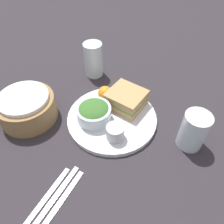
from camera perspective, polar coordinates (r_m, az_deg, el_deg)
ground_plane at (r=0.68m, az=0.00°, el=-2.01°), size 4.00×4.00×0.00m
plate at (r=0.67m, az=0.00°, el=-1.60°), size 0.27×0.27×0.01m
sandwich at (r=0.69m, az=3.70°, el=3.45°), size 0.11×0.12×0.05m
salad_bowl at (r=0.65m, az=-4.76°, el=-0.00°), size 0.10×0.10×0.06m
dressing_cup at (r=0.60m, az=0.83°, el=-5.30°), size 0.05×0.05×0.04m
orange_wedge at (r=0.71m, az=-1.82°, el=4.94°), size 0.05×0.05×0.05m
drink_glass at (r=0.82m, az=-4.87°, el=13.47°), size 0.07×0.07×0.13m
bread_basket at (r=0.71m, az=-21.38°, el=1.14°), size 0.17×0.17×0.09m
fork at (r=0.55m, az=-14.20°, el=-22.94°), size 0.20×0.06×0.01m
knife at (r=0.56m, az=-15.73°, el=-21.96°), size 0.21×0.06×0.01m
spoon at (r=0.57m, az=-17.20°, el=-20.99°), size 0.18×0.05×0.01m
water_glass at (r=0.62m, az=20.50°, el=-4.59°), size 0.07×0.07×0.11m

